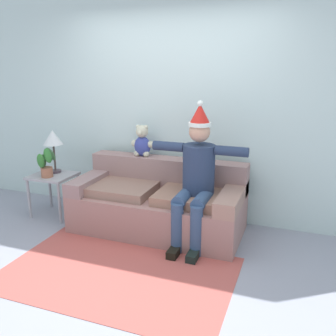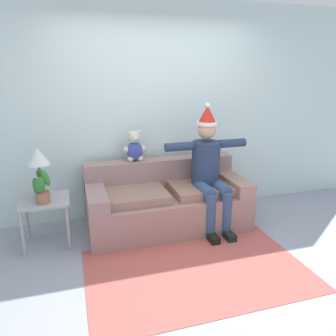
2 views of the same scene
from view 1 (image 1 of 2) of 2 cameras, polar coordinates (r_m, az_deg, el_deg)
The scene contains 9 objects.
ground_plane at distance 3.56m, azimuth -7.67°, elevation -15.65°, with size 10.00×10.00×0.00m, color #9093A4.
back_wall at distance 4.50m, azimuth 1.03°, elevation 9.34°, with size 7.00×0.10×2.70m, color silver.
couch at distance 4.26m, azimuth -1.39°, elevation -5.40°, with size 1.91×0.89×0.78m.
person_seated at distance 3.83m, azimuth 4.38°, elevation -0.93°, with size 1.02×0.77×1.50m.
teddy_bear at distance 4.45m, azimuth -4.00°, elevation 4.01°, with size 0.29×0.17×0.38m.
side_table at distance 4.82m, azimuth -17.32°, elevation -1.95°, with size 0.51×0.47×0.53m.
table_lamp at distance 4.78m, azimuth -17.36°, elevation 4.22°, with size 0.24×0.24×0.54m.
potted_plant at distance 4.67m, azimuth -18.35°, elevation 0.74°, with size 0.22×0.28×0.37m.
area_rug at distance 3.55m, azimuth -7.82°, elevation -15.73°, with size 2.11×1.33×0.01m, color #B1524B.
Camera 1 is at (1.48, -2.67, 1.84)m, focal length 39.42 mm.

